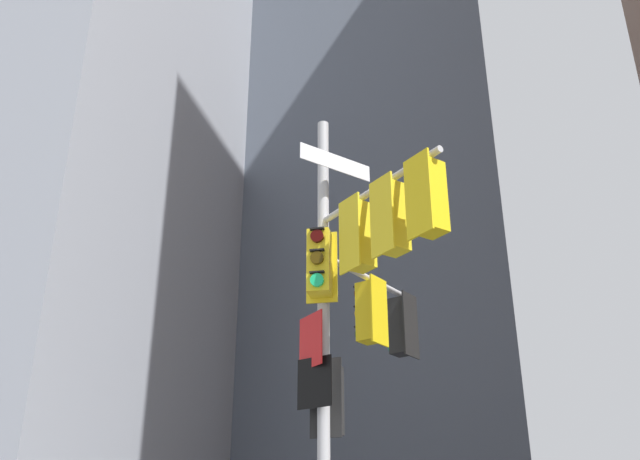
# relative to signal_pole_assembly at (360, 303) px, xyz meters

# --- Properties ---
(building_tower_left) EXTENTS (15.68, 15.68, 28.51)m
(building_tower_left) POSITION_rel_signal_pole_assembly_xyz_m (-14.89, 10.27, 9.07)
(building_tower_left) COLOR #9399A3
(building_tower_left) RESTS_ON ground
(building_mid_block) EXTENTS (14.12, 14.12, 29.44)m
(building_mid_block) POSITION_rel_signal_pole_assembly_xyz_m (-4.09, 21.32, 9.53)
(building_mid_block) COLOR #4C5460
(building_mid_block) RESTS_ON ground
(signal_pole_assembly) EXTENTS (2.41, 4.37, 8.43)m
(signal_pole_assembly) POSITION_rel_signal_pole_assembly_xyz_m (0.00, 0.00, 0.00)
(signal_pole_assembly) COLOR #B2B2B5
(signal_pole_assembly) RESTS_ON ground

